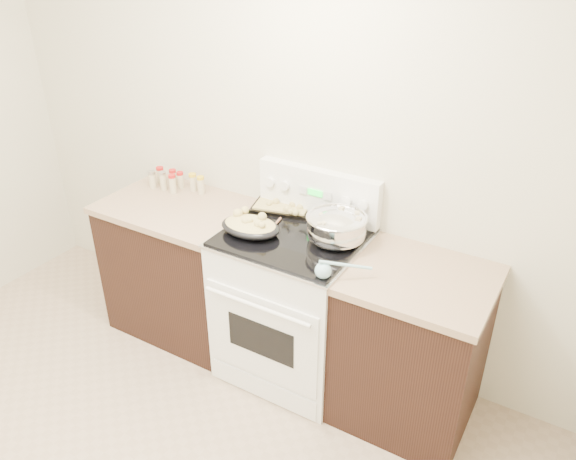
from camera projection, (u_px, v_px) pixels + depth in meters
The scene contains 9 objects.
counter_left at pixel (184, 266), 3.69m from camera, with size 0.93×0.67×0.92m.
counter_right at pixel (411, 347), 3.00m from camera, with size 0.73×0.67×0.92m.
kitchen_range at pixel (293, 302), 3.31m from camera, with size 0.78×0.73×1.22m.
mixing_bowl at pixel (336, 228), 2.99m from camera, with size 0.41×0.41×0.19m.
roasting_pan at pixel (250, 226), 3.08m from camera, with size 0.36×0.26×0.11m.
baking_sheet at pixel (284, 206), 3.36m from camera, with size 0.40×0.33×0.06m.
wooden_spoon at pixel (264, 232), 3.09m from camera, with size 0.07×0.25×0.04m.
blue_ladle at pixel (326, 270), 2.71m from camera, with size 0.24×0.19×0.10m.
spice_jars at pixel (174, 180), 3.64m from camera, with size 0.39×0.15×0.13m.
Camera 1 is at (1.70, -0.90, 2.46)m, focal length 35.00 mm.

